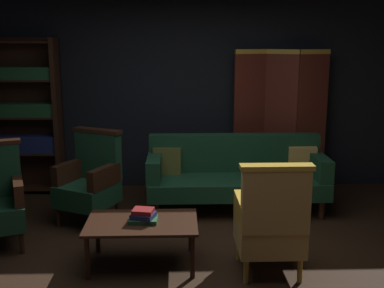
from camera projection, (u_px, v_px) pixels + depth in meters
ground_plane at (195, 262)px, 4.45m from camera, size 10.00×10.00×0.00m
back_wall at (188, 86)px, 6.55m from camera, size 7.20×0.10×2.80m
folding_screen at (280, 119)px, 6.40m from camera, size 1.26×0.29×1.90m
bookshelf at (26, 115)px, 6.31m from camera, size 0.90×0.32×2.05m
velvet_couch at (236, 172)px, 5.79m from camera, size 2.12×0.78×0.88m
coffee_table at (142, 226)px, 4.33m from camera, size 1.00×0.64×0.42m
armchair_gilt_accent at (271, 221)px, 4.13m from camera, size 0.60×0.58×1.04m
armchair_wing_left at (90, 180)px, 5.36m from camera, size 0.78×0.78×1.04m
book_green_cloth at (143, 220)px, 4.31m from camera, size 0.26×0.20×0.04m
book_navy_cloth at (143, 216)px, 4.30m from camera, size 0.24×0.23×0.04m
book_red_leather at (143, 211)px, 4.29m from camera, size 0.21×0.18×0.04m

